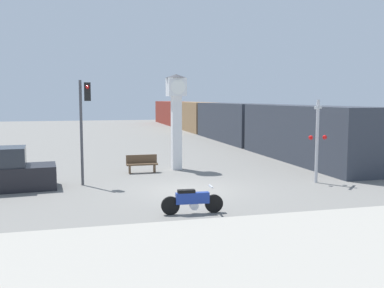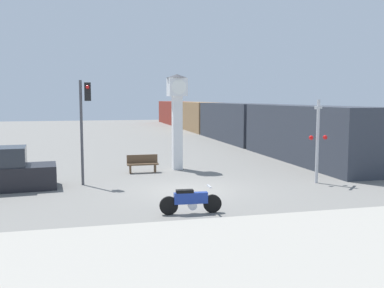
{
  "view_description": "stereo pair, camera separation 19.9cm",
  "coord_description": "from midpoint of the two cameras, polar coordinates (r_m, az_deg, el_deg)",
  "views": [
    {
      "loc": [
        -4.21,
        -17.08,
        3.81
      ],
      "look_at": [
        0.48,
        1.3,
        1.8
      ],
      "focal_mm": 40.0,
      "sensor_mm": 36.0,
      "label": 1
    },
    {
      "loc": [
        -4.02,
        -17.13,
        3.81
      ],
      "look_at": [
        0.48,
        1.3,
        1.8
      ],
      "focal_mm": 40.0,
      "sensor_mm": 36.0,
      "label": 2
    }
  ],
  "objects": [
    {
      "name": "clock_tower",
      "position": [
        22.95,
        -1.76,
        4.93
      ],
      "size": [
        1.15,
        1.15,
        5.11
      ],
      "color": "white",
      "rests_on": "ground_plane"
    },
    {
      "name": "parked_car",
      "position": [
        19.58,
        -23.71,
        -3.45
      ],
      "size": [
        4.34,
        2.16,
        1.8
      ],
      "rotation": [
        0.0,
        0.0,
        0.09
      ],
      "color": "black",
      "rests_on": "ground_plane"
    },
    {
      "name": "railroad_crossing_signal",
      "position": [
        20.07,
        16.68,
        0.8
      ],
      "size": [
        0.9,
        0.82,
        3.78
      ],
      "color": "#B7B7BC",
      "rests_on": "ground_plane"
    },
    {
      "name": "bench",
      "position": [
        22.26,
        -6.36,
        -2.56
      ],
      "size": [
        1.6,
        0.44,
        0.92
      ],
      "color": "brown",
      "rests_on": "ground_plane"
    },
    {
      "name": "traffic_light",
      "position": [
        19.28,
        -13.87,
        3.93
      ],
      "size": [
        0.5,
        0.35,
        4.61
      ],
      "color": "#47474C",
      "rests_on": "ground_plane"
    },
    {
      "name": "sidewalk_strip",
      "position": [
        11.01,
        9.42,
        -14.01
      ],
      "size": [
        36.0,
        6.0,
        0.1
      ],
      "color": "#9E998E",
      "rests_on": "ground_plane"
    },
    {
      "name": "motorcycle",
      "position": [
        14.31,
        0.21,
        -7.56
      ],
      "size": [
        2.09,
        0.45,
        0.92
      ],
      "rotation": [
        0.0,
        0.0,
        -0.06
      ],
      "color": "black",
      "rests_on": "ground_plane"
    },
    {
      "name": "freight_train",
      "position": [
        45.72,
        2.84,
        3.41
      ],
      "size": [
        2.8,
        53.4,
        3.4
      ],
      "color": "#333842",
      "rests_on": "ground_plane"
    },
    {
      "name": "ground_plane",
      "position": [
        18.0,
        -0.18,
        -6.17
      ],
      "size": [
        120.0,
        120.0,
        0.0
      ],
      "primitive_type": "plane",
      "color": "slate"
    }
  ]
}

